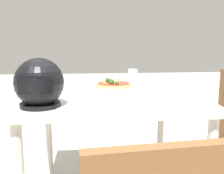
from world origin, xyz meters
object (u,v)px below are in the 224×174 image
at_px(drinking_glass, 133,76).
at_px(motorcycle_helmet, 39,84).
at_px(dining_table, 110,106).
at_px(pizza, 113,84).

bearing_deg(drinking_glass, motorcycle_helmet, 49.79).
relative_size(dining_table, motorcycle_helmet, 4.35).
bearing_deg(motorcycle_helmet, drinking_glass, -130.21).
bearing_deg(dining_table, motorcycle_helmet, 40.71).
bearing_deg(drinking_glass, pizza, 50.83).
distance_m(dining_table, pizza, 0.19).
bearing_deg(dining_table, pizza, -102.95).
xyz_separation_m(dining_table, drinking_glass, (-0.20, -0.35, 0.14)).
distance_m(motorcycle_helmet, drinking_glass, 0.88).
relative_size(motorcycle_helmet, drinking_glass, 2.26).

